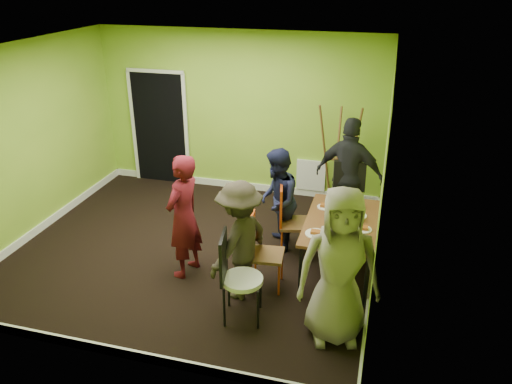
# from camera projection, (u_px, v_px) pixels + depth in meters

# --- Properties ---
(ground) EXTENTS (5.00, 5.00, 0.00)m
(ground) POSITION_uv_depth(u_px,v_px,m) (195.00, 249.00, 7.19)
(ground) COLOR black
(ground) RESTS_ON ground
(room_walls) EXTENTS (5.04, 4.54, 2.82)m
(room_walls) POSITION_uv_depth(u_px,v_px,m) (191.00, 185.00, 6.82)
(room_walls) COLOR #83B42E
(room_walls) RESTS_ON ground
(dining_table) EXTENTS (0.90, 1.50, 0.75)m
(dining_table) POSITION_uv_depth(u_px,v_px,m) (341.00, 225.00, 6.39)
(dining_table) COLOR black
(dining_table) RESTS_ON ground
(chair_left_far) EXTENTS (0.52, 0.52, 1.06)m
(chair_left_far) POSITION_uv_depth(u_px,v_px,m) (290.00, 217.00, 6.81)
(chair_left_far) COLOR #CB4513
(chair_left_far) RESTS_ON ground
(chair_left_near) EXTENTS (0.45, 0.45, 0.98)m
(chair_left_near) POSITION_uv_depth(u_px,v_px,m) (260.00, 248.00, 6.15)
(chair_left_near) COLOR #CB4513
(chair_left_near) RESTS_ON ground
(chair_back_end) EXTENTS (0.53, 0.60, 1.13)m
(chair_back_end) POSITION_uv_depth(u_px,v_px,m) (349.00, 184.00, 7.32)
(chair_back_end) COLOR #CB4513
(chair_back_end) RESTS_ON ground
(chair_front_end) EXTENTS (0.39, 0.40, 0.85)m
(chair_front_end) POSITION_uv_depth(u_px,v_px,m) (336.00, 287.00, 5.54)
(chair_front_end) COLOR #CB4513
(chair_front_end) RESTS_ON ground
(chair_bentwood) EXTENTS (0.49, 0.48, 1.07)m
(chair_bentwood) POSITION_uv_depth(u_px,v_px,m) (236.00, 273.00, 5.57)
(chair_bentwood) COLOR black
(chair_bentwood) RESTS_ON ground
(easel) EXTENTS (0.70, 0.66, 1.75)m
(easel) POSITION_uv_depth(u_px,v_px,m) (338.00, 157.00, 8.15)
(easel) COLOR brown
(easel) RESTS_ON ground
(plate_near_left) EXTENTS (0.21, 0.21, 0.01)m
(plate_near_left) POSITION_uv_depth(u_px,v_px,m) (325.00, 207.00, 6.72)
(plate_near_left) COLOR white
(plate_near_left) RESTS_ON dining_table
(plate_near_right) EXTENTS (0.27, 0.27, 0.01)m
(plate_near_right) POSITION_uv_depth(u_px,v_px,m) (316.00, 234.00, 6.06)
(plate_near_right) COLOR white
(plate_near_right) RESTS_ON dining_table
(plate_far_back) EXTENTS (0.24, 0.24, 0.01)m
(plate_far_back) POSITION_uv_depth(u_px,v_px,m) (345.00, 205.00, 6.78)
(plate_far_back) COLOR white
(plate_far_back) RESTS_ON dining_table
(plate_far_front) EXTENTS (0.25, 0.25, 0.01)m
(plate_far_front) POSITION_uv_depth(u_px,v_px,m) (337.00, 243.00, 5.85)
(plate_far_front) COLOR white
(plate_far_front) RESTS_ON dining_table
(plate_wall_back) EXTENTS (0.27, 0.27, 0.01)m
(plate_wall_back) POSITION_uv_depth(u_px,v_px,m) (356.00, 215.00, 6.50)
(plate_wall_back) COLOR white
(plate_wall_back) RESTS_ON dining_table
(plate_wall_front) EXTENTS (0.23, 0.23, 0.01)m
(plate_wall_front) POSITION_uv_depth(u_px,v_px,m) (363.00, 229.00, 6.16)
(plate_wall_front) COLOR white
(plate_wall_front) RESTS_ON dining_table
(thermos) EXTENTS (0.08, 0.08, 0.24)m
(thermos) POSITION_uv_depth(u_px,v_px,m) (335.00, 214.00, 6.29)
(thermos) COLOR white
(thermos) RESTS_ON dining_table
(blue_bottle) EXTENTS (0.08, 0.08, 0.21)m
(blue_bottle) POSITION_uv_depth(u_px,v_px,m) (356.00, 230.00, 5.94)
(blue_bottle) COLOR #1A38C5
(blue_bottle) RESTS_ON dining_table
(orange_bottle) EXTENTS (0.04, 0.04, 0.08)m
(orange_bottle) POSITION_uv_depth(u_px,v_px,m) (337.00, 212.00, 6.53)
(orange_bottle) COLOR #CB4513
(orange_bottle) RESTS_ON dining_table
(glass_mid) EXTENTS (0.06, 0.06, 0.10)m
(glass_mid) POSITION_uv_depth(u_px,v_px,m) (328.00, 210.00, 6.53)
(glass_mid) COLOR black
(glass_mid) RESTS_ON dining_table
(glass_back) EXTENTS (0.07, 0.07, 0.10)m
(glass_back) POSITION_uv_depth(u_px,v_px,m) (358.00, 204.00, 6.71)
(glass_back) COLOR black
(glass_back) RESTS_ON dining_table
(glass_front) EXTENTS (0.07, 0.07, 0.09)m
(glass_front) POSITION_uv_depth(u_px,v_px,m) (349.00, 240.00, 5.84)
(glass_front) COLOR black
(glass_front) RESTS_ON dining_table
(cup_a) EXTENTS (0.13, 0.13, 0.10)m
(cup_a) POSITION_uv_depth(u_px,v_px,m) (331.00, 220.00, 6.29)
(cup_a) COLOR white
(cup_a) RESTS_ON dining_table
(cup_b) EXTENTS (0.09, 0.09, 0.09)m
(cup_b) POSITION_uv_depth(u_px,v_px,m) (359.00, 217.00, 6.37)
(cup_b) COLOR white
(cup_b) RESTS_ON dining_table
(person_standing) EXTENTS (0.52, 0.67, 1.65)m
(person_standing) POSITION_uv_depth(u_px,v_px,m) (184.00, 217.00, 6.31)
(person_standing) COLOR #570F18
(person_standing) RESTS_ON ground
(person_left_far) EXTENTS (0.68, 0.82, 1.51)m
(person_left_far) POSITION_uv_depth(u_px,v_px,m) (277.00, 201.00, 6.89)
(person_left_far) COLOR #161938
(person_left_far) RESTS_ON ground
(person_left_near) EXTENTS (0.86, 1.11, 1.51)m
(person_left_near) POSITION_uv_depth(u_px,v_px,m) (240.00, 241.00, 5.90)
(person_left_near) COLOR #302A20
(person_left_near) RESTS_ON ground
(person_back_end) EXTENTS (1.11, 0.65, 1.77)m
(person_back_end) POSITION_uv_depth(u_px,v_px,m) (349.00, 176.00, 7.38)
(person_back_end) COLOR black
(person_back_end) RESTS_ON ground
(person_front_end) EXTENTS (0.98, 0.76, 1.78)m
(person_front_end) POSITION_uv_depth(u_px,v_px,m) (339.00, 267.00, 5.14)
(person_front_end) COLOR gray
(person_front_end) RESTS_ON ground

